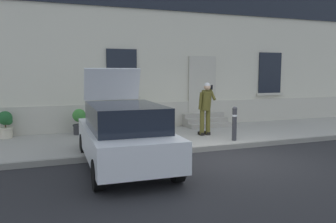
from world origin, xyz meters
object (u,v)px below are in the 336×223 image
(planter_cream, at_px, (6,124))
(planter_olive, at_px, (144,118))
(planter_charcoal, at_px, (80,121))
(person_on_phone, at_px, (206,105))
(bollard_near_person, at_px, (234,122))
(hatchback_car_white, at_px, (124,134))

(planter_cream, xyz_separation_m, planter_olive, (4.52, -0.11, 0.00))
(planter_charcoal, bearing_deg, person_on_phone, -23.16)
(planter_charcoal, bearing_deg, bollard_near_person, -32.50)
(hatchback_car_white, distance_m, planter_charcoal, 3.99)
(hatchback_car_white, bearing_deg, planter_cream, 124.75)
(planter_cream, bearing_deg, hatchback_car_white, -55.25)
(bollard_near_person, height_order, planter_olive, bollard_near_person)
(planter_charcoal, xyz_separation_m, planter_olive, (2.26, 0.05, 0.00))
(hatchback_car_white, relative_size, bollard_near_person, 3.94)
(bollard_near_person, height_order, planter_cream, bollard_near_person)
(bollard_near_person, xyz_separation_m, person_on_phone, (-0.43, 1.08, 0.44))
(bollard_near_person, bearing_deg, person_on_phone, 111.54)
(person_on_phone, bearing_deg, bollard_near_person, -64.68)
(bollard_near_person, height_order, person_on_phone, person_on_phone)
(bollard_near_person, distance_m, planter_olive, 3.45)
(bollard_near_person, distance_m, person_on_phone, 1.24)
(hatchback_car_white, height_order, planter_cream, hatchback_car_white)
(person_on_phone, height_order, planter_charcoal, person_on_phone)
(planter_olive, bearing_deg, planter_charcoal, -178.80)
(person_on_phone, relative_size, planter_charcoal, 2.03)
(person_on_phone, height_order, planter_cream, person_on_phone)
(planter_charcoal, relative_size, planter_olive, 1.00)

